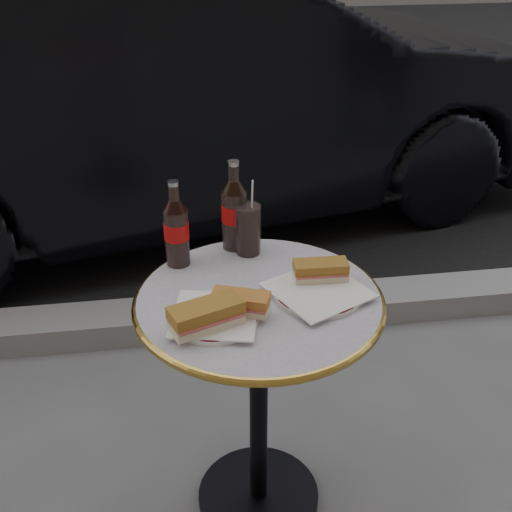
{
  "coord_description": "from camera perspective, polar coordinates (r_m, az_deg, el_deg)",
  "views": [
    {
      "loc": [
        -0.2,
        -1.3,
        1.6
      ],
      "look_at": [
        0.0,
        0.05,
        0.82
      ],
      "focal_mm": 45.0,
      "sensor_mm": 36.0,
      "label": 1
    }
  ],
  "objects": [
    {
      "name": "sandwich_left_b",
      "position": [
        1.49,
        -1.38,
        -4.25
      ],
      "size": [
        0.15,
        0.11,
        0.05
      ],
      "primitive_type": "cube",
      "rotation": [
        0.0,
        0.0,
        -0.36
      ],
      "color": "#B7702E",
      "rests_on": "plate_left"
    },
    {
      "name": "parked_car",
      "position": [
        3.48,
        -6.25,
        14.45
      ],
      "size": [
        2.33,
        4.41,
        1.38
      ],
      "primitive_type": "imported",
      "rotation": [
        0.0,
        0.0,
        1.79
      ],
      "color": "black",
      "rests_on": "ground"
    },
    {
      "name": "curb",
      "position": [
        2.7,
        -2.63,
        -5.28
      ],
      "size": [
        40.0,
        0.2,
        0.12
      ],
      "primitive_type": "cube",
      "color": "gray",
      "rests_on": "ground"
    },
    {
      "name": "asphalt_road",
      "position": [
        6.5,
        -6.6,
        15.42
      ],
      "size": [
        40.0,
        8.0,
        0.0
      ],
      "primitive_type": "cube",
      "color": "black",
      "rests_on": "ground"
    },
    {
      "name": "cola_glass",
      "position": [
        1.73,
        -0.7,
        2.38
      ],
      "size": [
        0.09,
        0.09,
        0.14
      ],
      "primitive_type": "cylinder",
      "rotation": [
        0.0,
        0.0,
        -0.4
      ],
      "color": "black",
      "rests_on": "bistro_table"
    },
    {
      "name": "bistro_table",
      "position": [
        1.81,
        0.24,
        -13.38
      ],
      "size": [
        0.62,
        0.62,
        0.73
      ],
      "primitive_type": null,
      "color": "#BAB2C4",
      "rests_on": "ground"
    },
    {
      "name": "plate_left",
      "position": [
        1.5,
        -3.67,
        -5.48
      ],
      "size": [
        0.27,
        0.27,
        0.01
      ],
      "primitive_type": "cylinder",
      "rotation": [
        0.0,
        0.0,
        -0.39
      ],
      "color": "white",
      "rests_on": "bistro_table"
    },
    {
      "name": "plate_right",
      "position": [
        1.59,
        5.52,
        -3.26
      ],
      "size": [
        0.27,
        0.27,
        0.01
      ],
      "primitive_type": "cylinder",
      "rotation": [
        0.0,
        0.0,
        0.27
      ],
      "color": "silver",
      "rests_on": "bistro_table"
    },
    {
      "name": "sandwich_right",
      "position": [
        1.62,
        5.75,
        -1.38
      ],
      "size": [
        0.14,
        0.07,
        0.05
      ],
      "primitive_type": "cube",
      "rotation": [
        0.0,
        0.0,
        -0.04
      ],
      "color": "olive",
      "rests_on": "plate_right"
    },
    {
      "name": "cola_bottle_right",
      "position": [
        1.74,
        -1.95,
        4.54
      ],
      "size": [
        0.09,
        0.09,
        0.26
      ],
      "primitive_type": null,
      "rotation": [
        0.0,
        0.0,
        -0.22
      ],
      "color": "black",
      "rests_on": "bistro_table"
    },
    {
      "name": "ground",
      "position": [
        2.08,
        0.21,
        -20.76
      ],
      "size": [
        80.0,
        80.0,
        0.0
      ],
      "primitive_type": "plane",
      "color": "slate",
      "rests_on": "ground"
    },
    {
      "name": "sandwich_left_a",
      "position": [
        1.44,
        -4.45,
        -5.4
      ],
      "size": [
        0.18,
        0.13,
        0.06
      ],
      "primitive_type": "cube",
      "rotation": [
        0.0,
        0.0,
        0.36
      ],
      "color": "olive",
      "rests_on": "plate_left"
    },
    {
      "name": "cola_bottle_left",
      "position": [
        1.67,
        -7.14,
        2.89
      ],
      "size": [
        0.08,
        0.08,
        0.24
      ],
      "primitive_type": null,
      "rotation": [
        0.0,
        0.0,
        0.24
      ],
      "color": "black",
      "rests_on": "bistro_table"
    }
  ]
}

